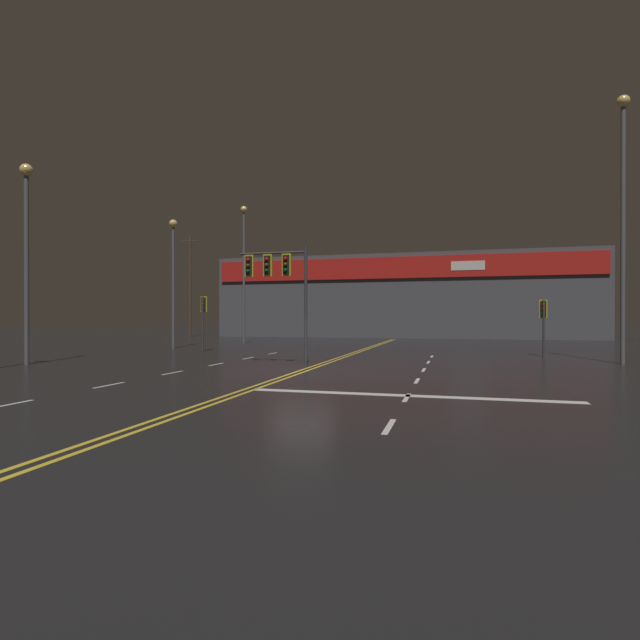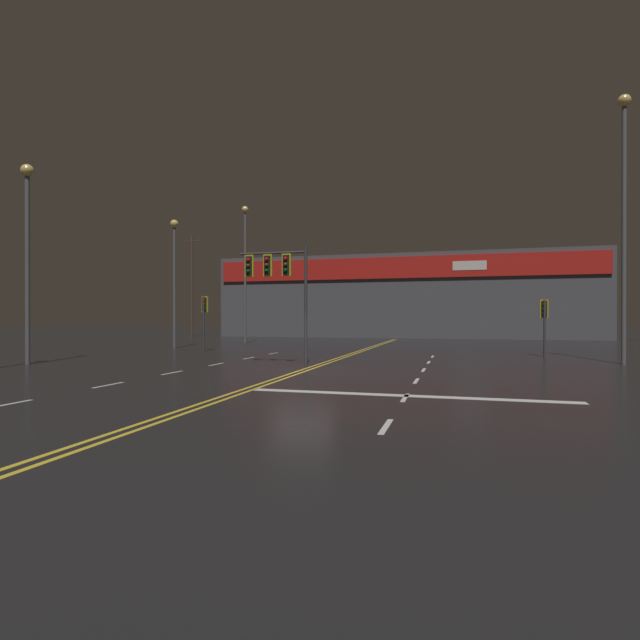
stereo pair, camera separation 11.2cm
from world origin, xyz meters
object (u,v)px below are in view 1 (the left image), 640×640
Objects in this scene: traffic_signal_median at (276,273)px; streetlight_far_right at (26,236)px; traffic_signal_corner_northeast at (543,315)px; streetlight_median_approach at (623,198)px; streetlight_near_left at (244,258)px; streetlight_far_left at (173,265)px; traffic_signal_corner_northwest at (203,311)px.

traffic_signal_median is 11.29m from streetlight_far_right.
traffic_signal_median is 1.70× the size of traffic_signal_corner_northeast.
traffic_signal_median is at bearing -163.34° from streetlight_median_approach.
streetlight_near_left is at bearing 85.61° from streetlight_far_right.
streetlight_far_right is at bearing -154.37° from traffic_signal_corner_northeast.
streetlight_median_approach reaches higher than streetlight_far_left.
traffic_signal_corner_northeast is 0.34× the size of streetlight_far_right.
streetlight_far_left is at bearing 147.17° from traffic_signal_corner_northwest.
traffic_signal_median is at bearing -43.93° from traffic_signal_corner_northwest.
traffic_signal_corner_northeast is at bearing -22.95° from streetlight_near_left.
streetlight_far_left is at bearing 91.05° from streetlight_far_right.
streetlight_near_left reaches higher than streetlight_far_left.
streetlight_far_left is at bearing 139.25° from traffic_signal_median.
traffic_signal_corner_northwest is (-19.76, -0.99, 0.28)m from traffic_signal_corner_northeast.
traffic_signal_corner_northeast is 0.89× the size of traffic_signal_corner_northwest.
traffic_signal_corner_northwest is 5.25m from streetlight_far_left.
streetlight_near_left is at bearing 157.05° from traffic_signal_corner_northeast.
traffic_signal_corner_northwest is at bearing 71.89° from streetlight_far_right.
traffic_signal_median is 14.87m from traffic_signal_corner_northeast.
streetlight_far_right is at bearing -94.39° from streetlight_near_left.
streetlight_median_approach is 1.36× the size of streetlight_far_right.
streetlight_near_left is at bearing 118.10° from traffic_signal_median.
traffic_signal_median is 1.52× the size of traffic_signal_corner_northwest.
streetlight_far_left is at bearing -102.77° from streetlight_near_left.
traffic_signal_corner_northeast is 23.84m from streetlight_near_left.
streetlight_median_approach is 1.37× the size of streetlight_far_left.
traffic_signal_median is 10.53m from traffic_signal_corner_northwest.
streetlight_far_left reaches higher than traffic_signal_median.
streetlight_far_left is at bearing 169.09° from streetlight_median_approach.
traffic_signal_median is at bearing -61.90° from streetlight_near_left.
streetlight_far_left is (-1.77, -7.82, -1.37)m from streetlight_near_left.
traffic_signal_corner_northwest is at bearing 173.05° from streetlight_median_approach.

